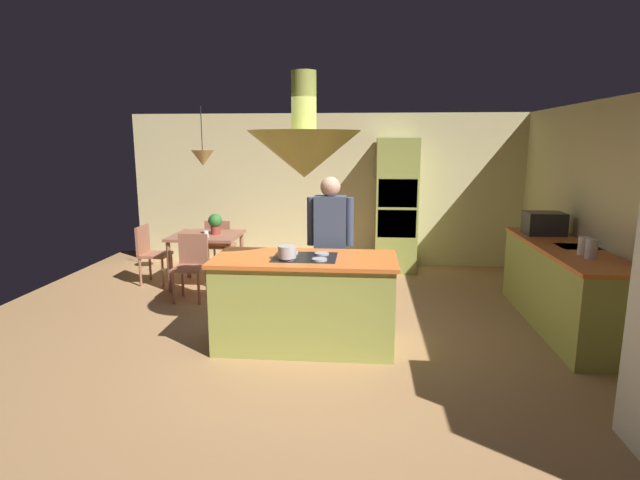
{
  "coord_description": "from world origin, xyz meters",
  "views": [
    {
      "loc": [
        0.59,
        -5.09,
        2.08
      ],
      "look_at": [
        0.1,
        0.4,
        1.0
      ],
      "focal_mm": 28.15,
      "sensor_mm": 36.0,
      "label": 1
    }
  ],
  "objects_px": {
    "kitchen_island": "(305,301)",
    "chair_at_corner": "(150,250)",
    "oven_tower": "(396,205)",
    "cooking_pot_on_cooktop": "(287,252)",
    "potted_plant_on_table": "(215,223)",
    "canister_sugar": "(584,246)",
    "dining_table": "(206,242)",
    "microwave_on_counter": "(544,223)",
    "chair_by_back_wall": "(220,243)",
    "canister_flour": "(591,249)",
    "chair_facing_island": "(191,262)",
    "cup_on_table": "(206,234)",
    "person_at_island": "(330,240)"
  },
  "relations": [
    {
      "from": "canister_sugar",
      "to": "microwave_on_counter",
      "type": "distance_m",
      "value": 1.18
    },
    {
      "from": "person_at_island",
      "to": "dining_table",
      "type": "bearing_deg",
      "value": 143.83
    },
    {
      "from": "kitchen_island",
      "to": "potted_plant_on_table",
      "type": "distance_m",
      "value": 2.68
    },
    {
      "from": "chair_at_corner",
      "to": "canister_flour",
      "type": "relative_size",
      "value": 4.41
    },
    {
      "from": "person_at_island",
      "to": "potted_plant_on_table",
      "type": "height_order",
      "value": "person_at_island"
    },
    {
      "from": "canister_flour",
      "to": "kitchen_island",
      "type": "bearing_deg",
      "value": -176.31
    },
    {
      "from": "chair_facing_island",
      "to": "microwave_on_counter",
      "type": "xyz_separation_m",
      "value": [
        4.54,
        0.11,
        0.57
      ]
    },
    {
      "from": "canister_flour",
      "to": "canister_sugar",
      "type": "height_order",
      "value": "canister_flour"
    },
    {
      "from": "microwave_on_counter",
      "to": "cooking_pot_on_cooktop",
      "type": "relative_size",
      "value": 2.56
    },
    {
      "from": "person_at_island",
      "to": "cup_on_table",
      "type": "relative_size",
      "value": 18.9
    },
    {
      "from": "dining_table",
      "to": "potted_plant_on_table",
      "type": "distance_m",
      "value": 0.31
    },
    {
      "from": "oven_tower",
      "to": "cooking_pot_on_cooktop",
      "type": "height_order",
      "value": "oven_tower"
    },
    {
      "from": "chair_by_back_wall",
      "to": "potted_plant_on_table",
      "type": "bearing_deg",
      "value": 101.93
    },
    {
      "from": "dining_table",
      "to": "person_at_island",
      "type": "bearing_deg",
      "value": -36.17
    },
    {
      "from": "kitchen_island",
      "to": "cup_on_table",
      "type": "height_order",
      "value": "kitchen_island"
    },
    {
      "from": "dining_table",
      "to": "oven_tower",
      "type": "bearing_deg",
      "value": 22.21
    },
    {
      "from": "chair_at_corner",
      "to": "potted_plant_on_table",
      "type": "distance_m",
      "value": 1.09
    },
    {
      "from": "chair_facing_island",
      "to": "chair_at_corner",
      "type": "bearing_deg",
      "value": 142.38
    },
    {
      "from": "dining_table",
      "to": "kitchen_island",
      "type": "bearing_deg",
      "value": -51.01
    },
    {
      "from": "chair_facing_island",
      "to": "chair_at_corner",
      "type": "height_order",
      "value": "same"
    },
    {
      "from": "potted_plant_on_table",
      "to": "canister_flour",
      "type": "height_order",
      "value": "canister_flour"
    },
    {
      "from": "chair_at_corner",
      "to": "cup_on_table",
      "type": "xyz_separation_m",
      "value": [
        0.94,
        -0.22,
        0.3
      ]
    },
    {
      "from": "oven_tower",
      "to": "chair_at_corner",
      "type": "height_order",
      "value": "oven_tower"
    },
    {
      "from": "kitchen_island",
      "to": "chair_at_corner",
      "type": "bearing_deg",
      "value": 140.68
    },
    {
      "from": "oven_tower",
      "to": "chair_by_back_wall",
      "type": "bearing_deg",
      "value": -170.32
    },
    {
      "from": "chair_by_back_wall",
      "to": "potted_plant_on_table",
      "type": "xyz_separation_m",
      "value": [
        0.14,
        -0.64,
        0.42
      ]
    },
    {
      "from": "canister_flour",
      "to": "chair_by_back_wall",
      "type": "bearing_deg",
      "value": 150.37
    },
    {
      "from": "oven_tower",
      "to": "canister_flour",
      "type": "xyz_separation_m",
      "value": [
        1.74,
        -3.06,
        -0.03
      ]
    },
    {
      "from": "kitchen_island",
      "to": "chair_by_back_wall",
      "type": "relative_size",
      "value": 2.13
    },
    {
      "from": "canister_flour",
      "to": "cooking_pot_on_cooktop",
      "type": "relative_size",
      "value": 1.1
    },
    {
      "from": "oven_tower",
      "to": "canister_sugar",
      "type": "distance_m",
      "value": 3.36
    },
    {
      "from": "oven_tower",
      "to": "cooking_pot_on_cooktop",
      "type": "distance_m",
      "value": 3.6
    },
    {
      "from": "microwave_on_counter",
      "to": "cooking_pot_on_cooktop",
      "type": "distance_m",
      "value": 3.43
    },
    {
      "from": "kitchen_island",
      "to": "chair_at_corner",
      "type": "distance_m",
      "value": 3.31
    },
    {
      "from": "dining_table",
      "to": "chair_by_back_wall",
      "type": "relative_size",
      "value": 1.12
    },
    {
      "from": "microwave_on_counter",
      "to": "cooking_pot_on_cooktop",
      "type": "height_order",
      "value": "microwave_on_counter"
    },
    {
      "from": "oven_tower",
      "to": "chair_at_corner",
      "type": "distance_m",
      "value": 3.88
    },
    {
      "from": "person_at_island",
      "to": "cup_on_table",
      "type": "height_order",
      "value": "person_at_island"
    },
    {
      "from": "potted_plant_on_table",
      "to": "cup_on_table",
      "type": "height_order",
      "value": "potted_plant_on_table"
    },
    {
      "from": "chair_at_corner",
      "to": "kitchen_island",
      "type": "bearing_deg",
      "value": -129.32
    },
    {
      "from": "dining_table",
      "to": "canister_flour",
      "type": "xyz_separation_m",
      "value": [
        4.54,
        -1.92,
        0.38
      ]
    },
    {
      "from": "dining_table",
      "to": "canister_flour",
      "type": "distance_m",
      "value": 4.94
    },
    {
      "from": "potted_plant_on_table",
      "to": "canister_sugar",
      "type": "relative_size",
      "value": 1.6
    },
    {
      "from": "potted_plant_on_table",
      "to": "kitchen_island",
      "type": "bearing_deg",
      "value": -53.62
    },
    {
      "from": "chair_by_back_wall",
      "to": "microwave_on_counter",
      "type": "bearing_deg",
      "value": 164.89
    },
    {
      "from": "oven_tower",
      "to": "cup_on_table",
      "type": "xyz_separation_m",
      "value": [
        -2.73,
        -1.37,
        -0.27
      ]
    },
    {
      "from": "chair_facing_island",
      "to": "cup_on_table",
      "type": "bearing_deg",
      "value": 80.89
    },
    {
      "from": "canister_sugar",
      "to": "cooking_pot_on_cooktop",
      "type": "relative_size",
      "value": 1.04
    },
    {
      "from": "chair_by_back_wall",
      "to": "microwave_on_counter",
      "type": "height_order",
      "value": "microwave_on_counter"
    },
    {
      "from": "dining_table",
      "to": "cooking_pot_on_cooktop",
      "type": "height_order",
      "value": "cooking_pot_on_cooktop"
    }
  ]
}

